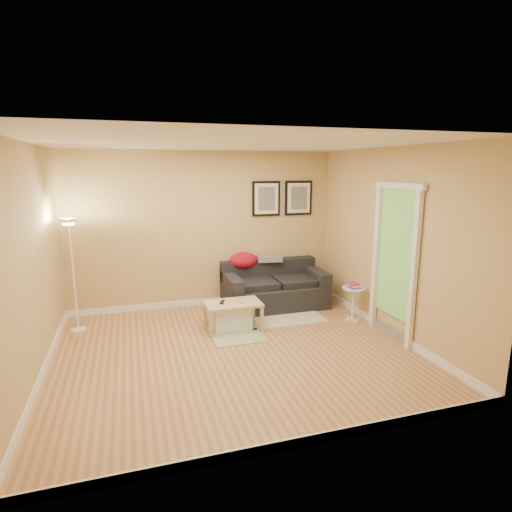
# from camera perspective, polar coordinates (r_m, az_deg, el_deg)

# --- Properties ---
(floor) EXTENTS (4.50, 4.50, 0.00)m
(floor) POSITION_cam_1_polar(r_m,az_deg,el_deg) (5.49, -2.95, -12.93)
(floor) COLOR tan
(floor) RESTS_ON ground
(ceiling) EXTENTS (4.50, 4.50, 0.00)m
(ceiling) POSITION_cam_1_polar(r_m,az_deg,el_deg) (4.99, -3.28, 15.28)
(ceiling) COLOR white
(ceiling) RESTS_ON wall_back
(wall_back) EXTENTS (4.50, 0.00, 4.50)m
(wall_back) POSITION_cam_1_polar(r_m,az_deg,el_deg) (7.01, -7.09, 3.58)
(wall_back) COLOR tan
(wall_back) RESTS_ON ground
(wall_front) EXTENTS (4.50, 0.00, 4.50)m
(wall_front) POSITION_cam_1_polar(r_m,az_deg,el_deg) (3.24, 5.59, -6.24)
(wall_front) COLOR tan
(wall_front) RESTS_ON ground
(wall_left) EXTENTS (0.00, 4.00, 4.00)m
(wall_left) POSITION_cam_1_polar(r_m,az_deg,el_deg) (5.05, -28.72, -1.07)
(wall_left) COLOR tan
(wall_left) RESTS_ON ground
(wall_right) EXTENTS (0.00, 4.00, 4.00)m
(wall_right) POSITION_cam_1_polar(r_m,az_deg,el_deg) (6.03, 18.14, 1.71)
(wall_right) COLOR tan
(wall_right) RESTS_ON ground
(baseboard_back) EXTENTS (4.50, 0.02, 0.10)m
(baseboard_back) POSITION_cam_1_polar(r_m,az_deg,el_deg) (7.29, -6.83, -6.20)
(baseboard_back) COLOR white
(baseboard_back) RESTS_ON ground
(baseboard_front) EXTENTS (4.50, 0.02, 0.10)m
(baseboard_front) POSITION_cam_1_polar(r_m,az_deg,el_deg) (3.83, 5.11, -24.29)
(baseboard_front) COLOR white
(baseboard_front) RESTS_ON ground
(baseboard_left) EXTENTS (0.02, 4.00, 0.10)m
(baseboard_left) POSITION_cam_1_polar(r_m,az_deg,el_deg) (5.44, -27.26, -14.01)
(baseboard_left) COLOR white
(baseboard_left) RESTS_ON ground
(baseboard_right) EXTENTS (0.02, 4.00, 0.10)m
(baseboard_right) POSITION_cam_1_polar(r_m,az_deg,el_deg) (6.35, 17.33, -9.46)
(baseboard_right) COLOR white
(baseboard_right) RESTS_ON ground
(sofa) EXTENTS (1.70, 0.90, 0.75)m
(sofa) POSITION_cam_1_polar(r_m,az_deg,el_deg) (7.04, 2.59, -4.02)
(sofa) COLOR black
(sofa) RESTS_ON ground
(red_throw) EXTENTS (0.48, 0.36, 0.28)m
(red_throw) POSITION_cam_1_polar(r_m,az_deg,el_deg) (7.08, -1.76, -0.61)
(red_throw) COLOR #A70F2E
(red_throw) RESTS_ON sofa
(plaid_throw) EXTENTS (0.45, 0.32, 0.10)m
(plaid_throw) POSITION_cam_1_polar(r_m,az_deg,el_deg) (7.20, 1.85, -0.31)
(plaid_throw) COLOR #AF7866
(plaid_throw) RESTS_ON sofa
(framed_print_left) EXTENTS (0.50, 0.04, 0.60)m
(framed_print_left) POSITION_cam_1_polar(r_m,az_deg,el_deg) (7.20, 1.41, 7.89)
(framed_print_left) COLOR black
(framed_print_left) RESTS_ON wall_back
(framed_print_right) EXTENTS (0.50, 0.04, 0.60)m
(framed_print_right) POSITION_cam_1_polar(r_m,az_deg,el_deg) (7.41, 5.85, 7.95)
(framed_print_right) COLOR black
(framed_print_right) RESTS_ON wall_back
(area_rug) EXTENTS (1.25, 0.85, 0.01)m
(area_rug) POSITION_cam_1_polar(r_m,az_deg,el_deg) (6.66, 3.49, -8.31)
(area_rug) COLOR beige
(area_rug) RESTS_ON ground
(green_runner) EXTENTS (0.70, 0.50, 0.01)m
(green_runner) POSITION_cam_1_polar(r_m,az_deg,el_deg) (5.87, -2.50, -11.15)
(green_runner) COLOR #668C4C
(green_runner) RESTS_ON ground
(coffee_table) EXTENTS (0.93, 0.74, 0.40)m
(coffee_table) POSITION_cam_1_polar(r_m,az_deg,el_deg) (6.12, -3.17, -8.20)
(coffee_table) COLOR tan
(coffee_table) RESTS_ON ground
(remote_control) EXTENTS (0.10, 0.17, 0.02)m
(remote_control) POSITION_cam_1_polar(r_m,az_deg,el_deg) (6.05, -4.67, -6.34)
(remote_control) COLOR black
(remote_control) RESTS_ON coffee_table
(tape_roll) EXTENTS (0.07, 0.07, 0.03)m
(tape_roll) POSITION_cam_1_polar(r_m,az_deg,el_deg) (6.01, -1.80, -6.39)
(tape_roll) COLOR yellow
(tape_roll) RESTS_ON coffee_table
(storage_bin) EXTENTS (0.56, 0.41, 0.34)m
(storage_bin) POSITION_cam_1_polar(r_m,az_deg,el_deg) (6.15, -3.43, -8.39)
(storage_bin) COLOR white
(storage_bin) RESTS_ON ground
(side_table) EXTENTS (0.34, 0.34, 0.53)m
(side_table) POSITION_cam_1_polar(r_m,az_deg,el_deg) (6.59, 13.18, -6.45)
(side_table) COLOR white
(side_table) RESTS_ON ground
(book_stack) EXTENTS (0.17, 0.22, 0.07)m
(book_stack) POSITION_cam_1_polar(r_m,az_deg,el_deg) (6.52, 13.28, -3.93)
(book_stack) COLOR #47349E
(book_stack) RESTS_ON side_table
(floor_lamp) EXTENTS (0.21, 0.21, 1.65)m
(floor_lamp) POSITION_cam_1_polar(r_m,az_deg,el_deg) (6.41, -23.78, -2.90)
(floor_lamp) COLOR white
(floor_lamp) RESTS_ON ground
(doorway) EXTENTS (0.12, 1.01, 2.13)m
(doorway) POSITION_cam_1_polar(r_m,az_deg,el_deg) (5.93, 18.40, -1.18)
(doorway) COLOR white
(doorway) RESTS_ON ground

